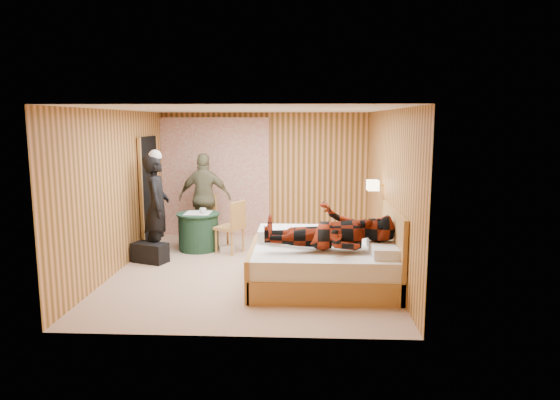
{
  "coord_description": "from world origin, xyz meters",
  "views": [
    {
      "loc": [
        0.79,
        -7.62,
        2.33
      ],
      "look_at": [
        0.42,
        0.43,
        1.05
      ],
      "focal_mm": 32.0,
      "sensor_mm": 36.0,
      "label": 1
    }
  ],
  "objects_px": {
    "bed": "(326,263)",
    "woman_standing": "(157,207)",
    "man_at_table": "(205,198)",
    "wall_lamp": "(373,185)",
    "nightstand": "(371,250)",
    "man_on_bed": "(329,221)",
    "chair_far": "(205,214)",
    "round_table": "(199,231)",
    "duffel_bag": "(150,253)",
    "chair_near": "(233,223)"
  },
  "relations": [
    {
      "from": "man_on_bed",
      "to": "nightstand",
      "type": "bearing_deg",
      "value": 55.54
    },
    {
      "from": "duffel_bag",
      "to": "woman_standing",
      "type": "height_order",
      "value": "woman_standing"
    },
    {
      "from": "nightstand",
      "to": "round_table",
      "type": "xyz_separation_m",
      "value": [
        -2.99,
        1.08,
        0.04
      ]
    },
    {
      "from": "woman_standing",
      "to": "man_on_bed",
      "type": "height_order",
      "value": "man_on_bed"
    },
    {
      "from": "wall_lamp",
      "to": "man_at_table",
      "type": "height_order",
      "value": "man_at_table"
    },
    {
      "from": "wall_lamp",
      "to": "duffel_bag",
      "type": "bearing_deg",
      "value": -178.03
    },
    {
      "from": "round_table",
      "to": "man_on_bed",
      "type": "distance_m",
      "value": 3.18
    },
    {
      "from": "duffel_bag",
      "to": "man_at_table",
      "type": "height_order",
      "value": "man_at_table"
    },
    {
      "from": "nightstand",
      "to": "round_table",
      "type": "relative_size",
      "value": 0.79
    },
    {
      "from": "round_table",
      "to": "woman_standing",
      "type": "bearing_deg",
      "value": -135.12
    },
    {
      "from": "wall_lamp",
      "to": "bed",
      "type": "xyz_separation_m",
      "value": [
        -0.8,
        -1.18,
        -0.98
      ]
    },
    {
      "from": "round_table",
      "to": "man_on_bed",
      "type": "relative_size",
      "value": 0.44
    },
    {
      "from": "round_table",
      "to": "duffel_bag",
      "type": "distance_m",
      "value": 1.08
    },
    {
      "from": "round_table",
      "to": "man_on_bed",
      "type": "bearing_deg",
      "value": -43.47
    },
    {
      "from": "wall_lamp",
      "to": "chair_far",
      "type": "relative_size",
      "value": 0.28
    },
    {
      "from": "nightstand",
      "to": "man_on_bed",
      "type": "xyz_separation_m",
      "value": [
        -0.73,
        -1.06,
        0.68
      ]
    },
    {
      "from": "wall_lamp",
      "to": "duffel_bag",
      "type": "relative_size",
      "value": 0.45
    },
    {
      "from": "bed",
      "to": "man_at_table",
      "type": "xyz_separation_m",
      "value": [
        -2.23,
        2.56,
        0.54
      ]
    },
    {
      "from": "chair_far",
      "to": "man_at_table",
      "type": "relative_size",
      "value": 0.54
    },
    {
      "from": "woman_standing",
      "to": "man_on_bed",
      "type": "bearing_deg",
      "value": -129.39
    },
    {
      "from": "man_at_table",
      "to": "nightstand",
      "type": "bearing_deg",
      "value": 151.08
    },
    {
      "from": "woman_standing",
      "to": "man_at_table",
      "type": "distance_m",
      "value": 1.35
    },
    {
      "from": "bed",
      "to": "chair_far",
      "type": "relative_size",
      "value": 2.22
    },
    {
      "from": "nightstand",
      "to": "man_on_bed",
      "type": "relative_size",
      "value": 0.35
    },
    {
      "from": "man_at_table",
      "to": "man_on_bed",
      "type": "relative_size",
      "value": 0.97
    },
    {
      "from": "wall_lamp",
      "to": "nightstand",
      "type": "xyz_separation_m",
      "value": [
        -0.04,
        -0.35,
        -0.99
      ]
    },
    {
      "from": "woman_standing",
      "to": "wall_lamp",
      "type": "bearing_deg",
      "value": -102.88
    },
    {
      "from": "chair_far",
      "to": "woman_standing",
      "type": "height_order",
      "value": "woman_standing"
    },
    {
      "from": "chair_near",
      "to": "woman_standing",
      "type": "distance_m",
      "value": 1.34
    },
    {
      "from": "wall_lamp",
      "to": "duffel_bag",
      "type": "height_order",
      "value": "wall_lamp"
    },
    {
      "from": "chair_near",
      "to": "woman_standing",
      "type": "relative_size",
      "value": 0.53
    },
    {
      "from": "duffel_bag",
      "to": "woman_standing",
      "type": "distance_m",
      "value": 0.78
    },
    {
      "from": "bed",
      "to": "man_on_bed",
      "type": "bearing_deg",
      "value": -83.03
    },
    {
      "from": "wall_lamp",
      "to": "round_table",
      "type": "distance_m",
      "value": 3.26
    },
    {
      "from": "chair_near",
      "to": "woman_standing",
      "type": "bearing_deg",
      "value": -45.26
    },
    {
      "from": "chair_far",
      "to": "round_table",
      "type": "bearing_deg",
      "value": -87.42
    },
    {
      "from": "nightstand",
      "to": "man_at_table",
      "type": "distance_m",
      "value": 3.49
    },
    {
      "from": "bed",
      "to": "woman_standing",
      "type": "relative_size",
      "value": 1.16
    },
    {
      "from": "bed",
      "to": "man_at_table",
      "type": "height_order",
      "value": "man_at_table"
    },
    {
      "from": "chair_far",
      "to": "duffel_bag",
      "type": "relative_size",
      "value": 1.62
    },
    {
      "from": "bed",
      "to": "round_table",
      "type": "bearing_deg",
      "value": 139.4
    },
    {
      "from": "bed",
      "to": "woman_standing",
      "type": "height_order",
      "value": "woman_standing"
    },
    {
      "from": "bed",
      "to": "woman_standing",
      "type": "bearing_deg",
      "value": 154.55
    },
    {
      "from": "chair_far",
      "to": "man_on_bed",
      "type": "xyz_separation_m",
      "value": [
        2.25,
        -2.76,
        0.45
      ]
    },
    {
      "from": "woman_standing",
      "to": "man_at_table",
      "type": "height_order",
      "value": "woman_standing"
    },
    {
      "from": "nightstand",
      "to": "woman_standing",
      "type": "xyz_separation_m",
      "value": [
        -3.56,
        0.5,
        0.58
      ]
    },
    {
      "from": "chair_far",
      "to": "woman_standing",
      "type": "bearing_deg",
      "value": -112.95
    },
    {
      "from": "wall_lamp",
      "to": "nightstand",
      "type": "relative_size",
      "value": 0.42
    },
    {
      "from": "nightstand",
      "to": "round_table",
      "type": "distance_m",
      "value": 3.17
    },
    {
      "from": "chair_near",
      "to": "duffel_bag",
      "type": "height_order",
      "value": "chair_near"
    }
  ]
}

